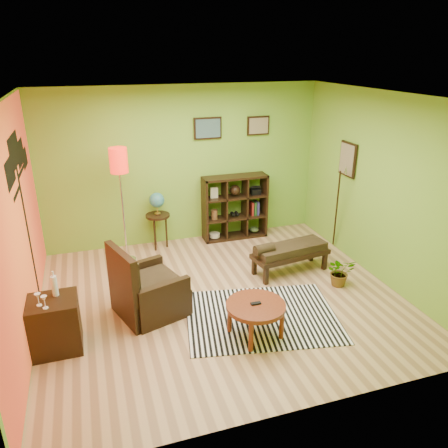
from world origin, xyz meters
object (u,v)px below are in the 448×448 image
object	(u,v)px
globe_table	(157,207)
bench	(289,251)
cube_shelf	(236,207)
floor_lamp	(119,171)
coffee_table	(256,308)
armchair	(146,293)
side_cabinet	(55,324)
potted_plant	(340,274)

from	to	relation	value
globe_table	bench	world-z (taller)	globe_table
cube_shelf	floor_lamp	bearing A→B (deg)	-168.69
coffee_table	cube_shelf	bearing A→B (deg)	75.37
armchair	side_cabinet	bearing A→B (deg)	-158.91
armchair	globe_table	world-z (taller)	globe_table
bench	floor_lamp	bearing A→B (deg)	153.71
floor_lamp	potted_plant	world-z (taller)	floor_lamp
globe_table	potted_plant	world-z (taller)	globe_table
armchair	floor_lamp	distance (m)	2.09
armchair	bench	xyz separation A→B (m)	(2.32, 0.48, 0.06)
coffee_table	globe_table	size ratio (longest dim) A/B	0.71
floor_lamp	bench	bearing A→B (deg)	-26.29
armchair	cube_shelf	bearing A→B (deg)	46.37
armchair	cube_shelf	world-z (taller)	cube_shelf
bench	armchair	bearing A→B (deg)	-168.35
side_cabinet	globe_table	world-z (taller)	globe_table
bench	cube_shelf	bearing A→B (deg)	101.69
coffee_table	armchair	size ratio (longest dim) A/B	0.70
cube_shelf	globe_table	bearing A→B (deg)	-178.70
globe_table	cube_shelf	distance (m)	1.47
globe_table	side_cabinet	bearing A→B (deg)	-123.61
coffee_table	bench	distance (m)	1.79
globe_table	floor_lamp	bearing A→B (deg)	-148.05
cube_shelf	bench	xyz separation A→B (m)	(0.33, -1.60, -0.23)
armchair	bench	size ratio (longest dim) A/B	0.80
armchair	floor_lamp	bearing A→B (deg)	93.08
potted_plant	armchair	bearing A→B (deg)	177.29
coffee_table	bench	bearing A→B (deg)	51.41
bench	potted_plant	bearing A→B (deg)	-47.44
coffee_table	cube_shelf	xyz separation A→B (m)	(0.78, 3.00, 0.21)
armchair	potted_plant	bearing A→B (deg)	-2.71
armchair	side_cabinet	size ratio (longest dim) A/B	1.07
bench	potted_plant	size ratio (longest dim) A/B	2.88
cube_shelf	bench	size ratio (longest dim) A/B	0.92
side_cabinet	cube_shelf	world-z (taller)	cube_shelf
bench	potted_plant	xyz separation A→B (m)	(0.56, -0.61, -0.19)
side_cabinet	potted_plant	size ratio (longest dim) A/B	2.15
armchair	globe_table	size ratio (longest dim) A/B	1.01
cube_shelf	potted_plant	size ratio (longest dim) A/B	2.65
globe_table	bench	distance (m)	2.42
coffee_table	floor_lamp	world-z (taller)	floor_lamp
cube_shelf	potted_plant	xyz separation A→B (m)	(0.90, -2.22, -0.42)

